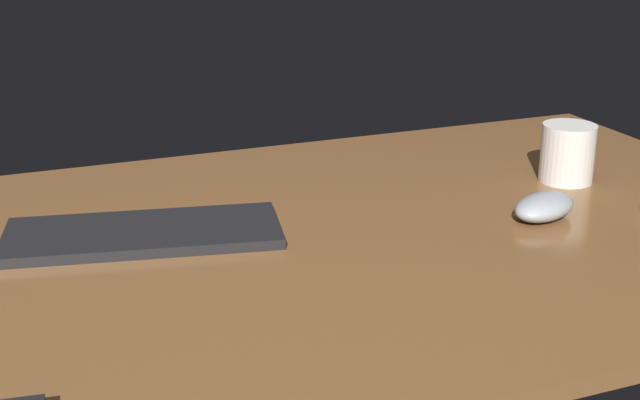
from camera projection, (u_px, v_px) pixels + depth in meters
The scene contains 4 objects.
desk at pixel (321, 243), 116.72cm from camera, with size 140.00×84.00×2.00cm, color brown.
keyboard at pixel (143, 233), 115.42cm from camera, with size 35.33×14.19×1.37cm, color black.
computer_mouse at pixel (544, 206), 121.89cm from camera, with size 10.91×6.40×3.47cm, color #999EA5.
coffee_mug at pixel (567, 153), 136.23cm from camera, with size 8.19×8.19×8.96cm, color silver.
Camera 1 is at (-39.85, -100.27, 45.90)cm, focal length 49.99 mm.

